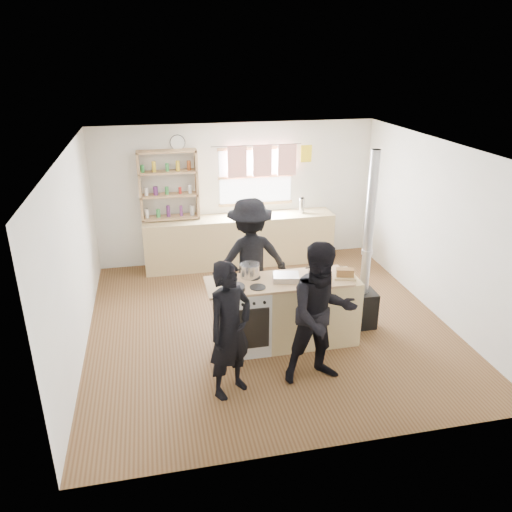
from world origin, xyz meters
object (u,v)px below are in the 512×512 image
stockpot_counter (318,269)px  person_near_left (230,330)px  bread_board (345,274)px  flue_heater (364,284)px  stockpot_stove (250,270)px  person_near_right (322,314)px  cooking_island (288,311)px  thermos (302,206)px  skillet_greens (233,288)px  person_far (250,258)px  roast_tray (286,277)px

stockpot_counter → person_near_left: bearing=-145.2°
bread_board → flue_heater: 0.63m
stockpot_stove → person_near_left: person_near_left is taller
flue_heater → person_near_right: 1.47m
cooking_island → flue_heater: 1.18m
stockpot_counter → thermos: bearing=77.5°
skillet_greens → stockpot_stove: stockpot_stove is taller
bread_board → person_far: bearing=136.8°
cooking_island → person_far: size_ratio=1.11×
roast_tray → person_far: 0.95m
person_far → cooking_island: bearing=103.9°
stockpot_counter → person_near_right: (-0.25, -0.88, -0.16)m
roast_tray → stockpot_counter: size_ratio=1.35×
flue_heater → skillet_greens: bearing=-169.0°
cooking_island → person_near_left: (-0.91, -0.87, 0.34)m
skillet_greens → person_near_right: bearing=-37.5°
skillet_greens → person_near_left: 0.75m
skillet_greens → person_far: 1.12m
cooking_island → person_far: bearing=110.5°
thermos → skillet_greens: (-1.75, -2.92, -0.08)m
stockpot_counter → person_near_left: (-1.31, -0.91, -0.22)m
skillet_greens → bread_board: bearing=2.3°
cooking_island → person_near_right: bearing=-79.8°
cooking_island → person_near_left: 1.31m
stockpot_counter → person_near_right: bearing=-105.6°
roast_tray → cooking_island: bearing=15.1°
skillet_greens → cooking_island: bearing=11.3°
person_near_right → person_far: 1.80m
thermos → flue_heater: flue_heater is taller
bread_board → person_near_left: (-1.62, -0.78, -0.18)m
stockpot_stove → flue_heater: 1.66m
cooking_island → bread_board: bearing=-7.3°
stockpot_stove → roast_tray: bearing=-24.2°
thermos → cooking_island: thermos is taller
stockpot_counter → person_far: person_far is taller
person_near_left → cooking_island: bearing=10.3°
skillet_greens → person_near_right: (0.90, -0.69, -0.10)m
skillet_greens → person_near_left: bearing=-102.7°
roast_tray → person_far: size_ratio=0.21×
thermos → flue_heater: size_ratio=0.11×
roast_tray → person_far: bearing=107.5°
skillet_greens → person_far: (0.42, 1.04, -0.07)m
thermos → person_near_right: bearing=-103.3°
skillet_greens → person_far: size_ratio=0.23×
cooking_island → person_near_right: size_ratio=1.14×
skillet_greens → stockpot_stove: bearing=50.4°
flue_heater → person_near_left: size_ratio=1.55×
bread_board → person_far: size_ratio=0.18×
thermos → flue_heater: (0.14, -2.55, -0.39)m
cooking_island → stockpot_stove: (-0.48, 0.18, 0.55)m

